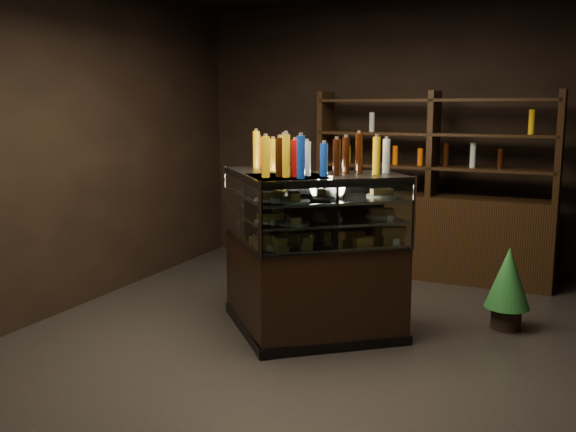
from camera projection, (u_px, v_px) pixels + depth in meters
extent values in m
plane|color=black|center=(342.00, 332.00, 5.27)|extent=(5.00, 5.00, 0.00)
cube|color=black|center=(413.00, 137.00, 7.29)|extent=(5.00, 0.02, 3.00)
cube|color=black|center=(166.00, 184.00, 2.75)|extent=(5.00, 0.02, 3.00)
cube|color=black|center=(89.00, 143.00, 5.98)|extent=(0.02, 5.00, 3.00)
cube|color=black|center=(326.00, 292.00, 5.06)|extent=(1.30, 1.19, 0.77)
cube|color=black|center=(326.00, 334.00, 5.11)|extent=(1.33, 1.22, 0.08)
cube|color=black|center=(327.00, 179.00, 4.90)|extent=(1.30, 1.19, 0.06)
cube|color=silver|center=(327.00, 243.00, 4.99)|extent=(1.23, 1.12, 0.02)
cube|color=silver|center=(327.00, 220.00, 4.96)|extent=(1.23, 1.12, 0.02)
cube|color=silver|center=(327.00, 200.00, 4.93)|extent=(1.23, 1.12, 0.02)
cube|color=white|center=(340.00, 217.00, 4.65)|extent=(0.94, 0.72, 0.54)
cylinder|color=silver|center=(414.00, 213.00, 4.81)|extent=(0.03, 0.03, 0.56)
cylinder|color=silver|center=(260.00, 220.00, 4.52)|extent=(0.03, 0.03, 0.56)
cube|color=black|center=(277.00, 285.00, 5.27)|extent=(1.21, 1.28, 0.77)
cube|color=black|center=(277.00, 325.00, 5.33)|extent=(1.25, 1.32, 0.08)
cube|color=black|center=(277.00, 176.00, 5.12)|extent=(1.21, 1.28, 0.06)
cube|color=silver|center=(277.00, 238.00, 5.20)|extent=(1.15, 1.21, 0.02)
cube|color=silver|center=(277.00, 216.00, 5.17)|extent=(1.15, 1.21, 0.02)
cube|color=silver|center=(277.00, 196.00, 5.15)|extent=(1.15, 1.21, 0.02)
cube|color=white|center=(240.00, 208.00, 5.07)|extent=(0.77, 0.90, 0.54)
cylinder|color=silver|center=(260.00, 220.00, 4.52)|extent=(0.03, 0.03, 0.56)
cylinder|color=silver|center=(225.00, 198.00, 5.63)|extent=(0.03, 0.03, 0.56)
cube|color=gold|center=(266.00, 243.00, 4.83)|extent=(0.20, 0.18, 0.06)
cube|color=gold|center=(297.00, 241.00, 4.89)|extent=(0.20, 0.18, 0.06)
cube|color=gold|center=(328.00, 239.00, 4.95)|extent=(0.20, 0.18, 0.06)
cube|color=gold|center=(358.00, 238.00, 5.02)|extent=(0.20, 0.18, 0.06)
cube|color=gold|center=(388.00, 236.00, 5.08)|extent=(0.20, 0.18, 0.06)
cylinder|color=white|center=(271.00, 221.00, 4.84)|extent=(0.24, 0.24, 0.01)
cube|color=gold|center=(271.00, 216.00, 4.84)|extent=(0.19, 0.17, 0.05)
cylinder|color=white|center=(327.00, 218.00, 4.96)|extent=(0.24, 0.24, 0.01)
cube|color=gold|center=(327.00, 214.00, 4.95)|extent=(0.19, 0.17, 0.05)
cylinder|color=white|center=(381.00, 216.00, 5.07)|extent=(0.24, 0.24, 0.01)
cube|color=gold|center=(381.00, 212.00, 5.06)|extent=(0.19, 0.17, 0.05)
cylinder|color=white|center=(271.00, 199.00, 4.82)|extent=(0.24, 0.24, 0.02)
cube|color=gold|center=(271.00, 195.00, 4.81)|extent=(0.19, 0.17, 0.05)
cylinder|color=white|center=(327.00, 197.00, 4.93)|extent=(0.24, 0.24, 0.02)
cube|color=gold|center=(327.00, 193.00, 4.92)|extent=(0.19, 0.17, 0.05)
cylinder|color=white|center=(382.00, 195.00, 5.04)|extent=(0.24, 0.24, 0.02)
cube|color=gold|center=(382.00, 191.00, 5.03)|extent=(0.19, 0.17, 0.05)
cube|color=gold|center=(258.00, 223.00, 5.65)|extent=(0.19, 0.20, 0.06)
cube|color=gold|center=(265.00, 228.00, 5.42)|extent=(0.19, 0.20, 0.06)
cube|color=gold|center=(273.00, 233.00, 5.19)|extent=(0.19, 0.20, 0.06)
cube|color=gold|center=(282.00, 239.00, 4.96)|extent=(0.19, 0.20, 0.06)
cube|color=gold|center=(292.00, 246.00, 4.72)|extent=(0.19, 0.20, 0.06)
cylinder|color=white|center=(262.00, 206.00, 5.59)|extent=(0.24, 0.24, 0.01)
cube|color=gold|center=(262.00, 202.00, 5.59)|extent=(0.17, 0.18, 0.05)
cylinder|color=white|center=(277.00, 214.00, 5.17)|extent=(0.24, 0.24, 0.01)
cube|color=gold|center=(277.00, 209.00, 5.16)|extent=(0.17, 0.18, 0.05)
cylinder|color=white|center=(294.00, 223.00, 4.75)|extent=(0.24, 0.24, 0.01)
cube|color=gold|center=(294.00, 219.00, 4.74)|extent=(0.17, 0.18, 0.05)
cylinder|color=white|center=(262.00, 187.00, 5.56)|extent=(0.24, 0.24, 0.02)
cube|color=gold|center=(262.00, 183.00, 5.56)|extent=(0.17, 0.18, 0.05)
cylinder|color=white|center=(277.00, 194.00, 5.14)|extent=(0.24, 0.24, 0.02)
cube|color=gold|center=(277.00, 189.00, 5.14)|extent=(0.17, 0.18, 0.05)
cylinder|color=white|center=(294.00, 201.00, 4.72)|extent=(0.24, 0.24, 0.02)
cube|color=gold|center=(294.00, 197.00, 4.72)|extent=(0.17, 0.18, 0.05)
cylinder|color=yellow|center=(264.00, 158.00, 4.75)|extent=(0.06, 0.06, 0.28)
cylinder|color=silver|center=(264.00, 138.00, 4.73)|extent=(0.03, 0.03, 0.02)
cylinder|color=#0F38B2|center=(279.00, 158.00, 4.78)|extent=(0.06, 0.06, 0.28)
cylinder|color=silver|center=(278.00, 138.00, 4.76)|extent=(0.03, 0.03, 0.02)
cylinder|color=#B20C0A|center=(293.00, 157.00, 4.81)|extent=(0.06, 0.06, 0.28)
cylinder|color=silver|center=(293.00, 137.00, 4.78)|extent=(0.03, 0.03, 0.02)
cylinder|color=#D8590A|center=(307.00, 157.00, 4.84)|extent=(0.06, 0.06, 0.28)
cylinder|color=silver|center=(307.00, 137.00, 4.81)|extent=(0.03, 0.03, 0.02)
cylinder|color=silver|center=(321.00, 157.00, 4.86)|extent=(0.06, 0.06, 0.28)
cylinder|color=silver|center=(321.00, 137.00, 4.84)|extent=(0.03, 0.03, 0.02)
cylinder|color=#147223|center=(335.00, 157.00, 4.89)|extent=(0.06, 0.06, 0.28)
cylinder|color=silver|center=(335.00, 137.00, 4.86)|extent=(0.03, 0.03, 0.02)
cylinder|color=black|center=(348.00, 156.00, 4.92)|extent=(0.06, 0.06, 0.28)
cylinder|color=silver|center=(348.00, 137.00, 4.89)|extent=(0.03, 0.03, 0.02)
cylinder|color=yellow|center=(362.00, 156.00, 4.94)|extent=(0.06, 0.06, 0.28)
cylinder|color=silver|center=(362.00, 137.00, 4.92)|extent=(0.03, 0.03, 0.02)
cylinder|color=#0F38B2|center=(375.00, 156.00, 4.97)|extent=(0.06, 0.06, 0.28)
cylinder|color=silver|center=(375.00, 136.00, 4.95)|extent=(0.03, 0.03, 0.02)
cylinder|color=#B20C0A|center=(388.00, 156.00, 5.00)|extent=(0.06, 0.06, 0.28)
cylinder|color=silver|center=(389.00, 136.00, 4.97)|extent=(0.03, 0.03, 0.02)
cylinder|color=yellow|center=(260.00, 151.00, 5.56)|extent=(0.06, 0.06, 0.28)
cylinder|color=silver|center=(260.00, 133.00, 5.53)|extent=(0.03, 0.03, 0.02)
cylinder|color=#0F38B2|center=(264.00, 152.00, 5.45)|extent=(0.06, 0.06, 0.28)
cylinder|color=silver|center=(264.00, 134.00, 5.43)|extent=(0.03, 0.03, 0.02)
cylinder|color=#B20C0A|center=(267.00, 152.00, 5.35)|extent=(0.06, 0.06, 0.28)
cylinder|color=silver|center=(267.00, 134.00, 5.32)|extent=(0.03, 0.03, 0.02)
cylinder|color=#D8590A|center=(271.00, 153.00, 5.25)|extent=(0.06, 0.06, 0.28)
cylinder|color=silver|center=(271.00, 135.00, 5.22)|extent=(0.03, 0.03, 0.02)
cylinder|color=silver|center=(275.00, 154.00, 5.14)|extent=(0.06, 0.06, 0.28)
cylinder|color=silver|center=(275.00, 135.00, 5.12)|extent=(0.03, 0.03, 0.02)
cylinder|color=#147223|center=(279.00, 155.00, 5.04)|extent=(0.06, 0.06, 0.28)
cylinder|color=silver|center=(279.00, 136.00, 5.01)|extent=(0.03, 0.03, 0.02)
cylinder|color=black|center=(283.00, 156.00, 4.94)|extent=(0.06, 0.06, 0.28)
cylinder|color=silver|center=(283.00, 137.00, 4.91)|extent=(0.03, 0.03, 0.02)
cylinder|color=yellow|center=(287.00, 157.00, 4.83)|extent=(0.06, 0.06, 0.28)
cylinder|color=silver|center=(287.00, 137.00, 4.81)|extent=(0.03, 0.03, 0.02)
cylinder|color=#0F38B2|center=(291.00, 158.00, 4.73)|extent=(0.06, 0.06, 0.28)
cylinder|color=silver|center=(291.00, 138.00, 4.70)|extent=(0.03, 0.03, 0.02)
cylinder|color=#B20C0A|center=(296.00, 159.00, 4.63)|extent=(0.06, 0.06, 0.28)
cylinder|color=silver|center=(296.00, 139.00, 4.60)|extent=(0.03, 0.03, 0.02)
cylinder|color=black|center=(506.00, 318.00, 5.35)|extent=(0.25, 0.25, 0.18)
cone|color=#164E24|center=(508.00, 278.00, 5.29)|extent=(0.37, 0.37, 0.51)
cone|color=#164E24|center=(510.00, 258.00, 5.27)|extent=(0.29, 0.29, 0.36)
cube|color=black|center=(430.00, 236.00, 6.93)|extent=(2.55, 0.57, 0.90)
cube|color=black|center=(326.00, 141.00, 7.31)|extent=(0.08, 0.38, 1.10)
cube|color=black|center=(433.00, 144.00, 6.77)|extent=(0.08, 0.38, 1.10)
cube|color=black|center=(560.00, 147.00, 6.23)|extent=(0.08, 0.38, 1.10)
cube|color=black|center=(433.00, 167.00, 6.81)|extent=(2.50, 0.53, 0.03)
cube|color=black|center=(434.00, 134.00, 6.75)|extent=(2.50, 0.53, 0.03)
cube|color=black|center=(435.00, 100.00, 6.69)|extent=(2.50, 0.53, 0.03)
cylinder|color=yellow|center=(348.00, 153.00, 7.21)|extent=(0.06, 0.06, 0.22)
cylinder|color=#0F38B2|center=(371.00, 153.00, 7.09)|extent=(0.06, 0.06, 0.22)
cylinder|color=#B20C0A|center=(395.00, 154.00, 6.97)|extent=(0.06, 0.06, 0.22)
cylinder|color=#D8590A|center=(420.00, 155.00, 6.85)|extent=(0.06, 0.06, 0.22)
cylinder|color=silver|center=(446.00, 156.00, 6.73)|extent=(0.06, 0.06, 0.22)
cylinder|color=#147223|center=(473.00, 157.00, 6.61)|extent=(0.06, 0.06, 0.22)
cylinder|color=black|center=(501.00, 158.00, 6.49)|extent=(0.06, 0.06, 0.22)
cylinder|color=yellow|center=(529.00, 159.00, 6.37)|extent=(0.06, 0.06, 0.22)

